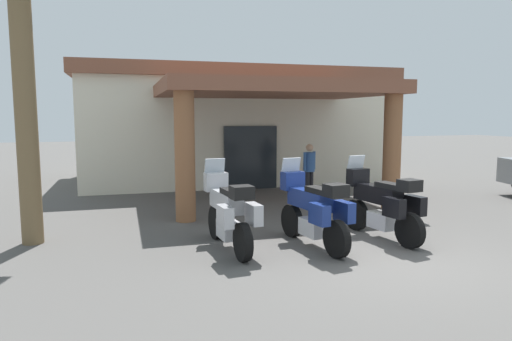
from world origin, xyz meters
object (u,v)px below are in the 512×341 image
motel_building (231,124)px  motorcycle_silver (229,212)px  palm_tree_roadside (22,18)px  motorcycle_black (383,204)px  pedestrian (309,167)px  motorcycle_blue (313,210)px

motel_building → motorcycle_silver: size_ratio=5.19×
motorcycle_silver → motel_building: bearing=-19.0°
motel_building → palm_tree_roadside: bearing=-125.6°
motorcycle_black → pedestrian: bearing=-14.9°
motorcycle_silver → motorcycle_blue: 1.58m
motorcycle_silver → motorcycle_black: bearing=-98.0°
motorcycle_blue → palm_tree_roadside: size_ratio=0.36×
motel_building → motorcycle_black: 9.77m
motorcycle_black → motorcycle_blue: bearing=85.1°
motel_building → motorcycle_blue: motel_building is taller
motorcycle_silver → motorcycle_black: 3.10m
motel_building → pedestrian: motel_building is taller
pedestrian → motel_building: bearing=163.6°
motel_building → motorcycle_blue: 9.90m
motorcycle_blue → motorcycle_black: bearing=-93.9°
motel_building → pedestrian: (1.05, -5.01, -1.19)m
motel_building → pedestrian: 5.26m
motorcycle_silver → pedestrian: (3.61, 4.41, 0.23)m
motorcycle_black → pedestrian: pedestrian is taller
motel_building → motorcycle_silver: 9.87m
motorcycle_blue → palm_tree_roadside: (-5.01, 1.87, 3.52)m
pedestrian → palm_tree_roadside: palm_tree_roadside is taller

